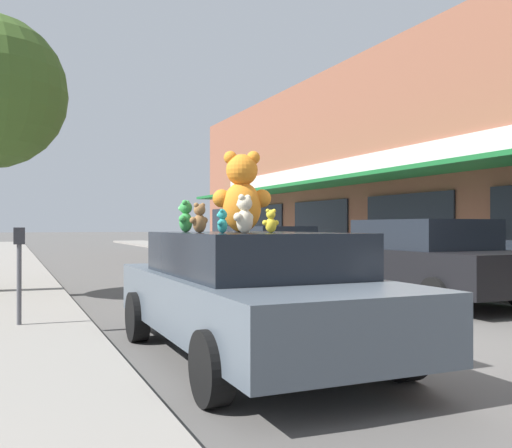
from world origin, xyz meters
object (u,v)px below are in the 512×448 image
teddy_bear_teal (222,222)px  teddy_bear_black (238,217)px  plush_art_car (251,291)px  teddy_bear_yellow (271,221)px  teddy_bear_brown (199,218)px  parked_car_far_right (268,247)px  teddy_bear_cream (244,215)px  teddy_bear_giant (242,193)px  teddy_bear_green (186,217)px  parked_car_far_center (423,259)px  parking_meter (19,263)px

teddy_bear_teal → teddy_bear_black: (0.57, 1.02, 0.06)m
plush_art_car → teddy_bear_yellow: (0.07, -0.37, 0.75)m
plush_art_car → teddy_bear_teal: bearing=-135.9°
teddy_bear_brown → parked_car_far_right: size_ratio=0.07×
plush_art_car → teddy_bear_black: bearing=83.0°
teddy_bear_cream → teddy_bear_giant: bearing=-143.3°
plush_art_car → teddy_bear_green: (-0.58, 0.51, 0.81)m
plush_art_car → parked_car_far_center: size_ratio=0.96×
teddy_bear_giant → parked_car_far_right: size_ratio=0.21×
teddy_bear_giant → teddy_bear_teal: (-0.52, -0.78, -0.33)m
teddy_bear_green → parking_meter: size_ratio=0.29×
teddy_bear_brown → parked_car_far_center: size_ratio=0.07×
plush_art_car → teddy_bear_brown: 1.00m
parked_car_far_right → teddy_bear_yellow: bearing=-114.5°
teddy_bear_teal → parking_meter: bearing=-114.7°
teddy_bear_cream → teddy_bear_green: bearing=-111.3°
teddy_bear_giant → teddy_bear_brown: 0.79m
teddy_bear_brown → teddy_bear_cream: bearing=93.5°
teddy_bear_black → parking_meter: size_ratio=0.28×
teddy_bear_giant → teddy_bear_black: 0.37m
parked_car_far_right → parking_meter: size_ratio=3.43×
teddy_bear_teal → teddy_bear_cream: size_ratio=0.63×
teddy_bear_black → parking_meter: 3.04m
teddy_bear_black → parked_car_far_right: (4.78, 9.57, -0.75)m
teddy_bear_green → plush_art_car: bearing=81.6°
parked_car_far_center → teddy_bear_cream: bearing=-144.7°
teddy_bear_yellow → parked_car_far_center: teddy_bear_yellow is taller
plush_art_car → parked_car_far_center: parked_car_far_center is taller
teddy_bear_teal → parked_car_far_right: teddy_bear_teal is taller
teddy_bear_teal → parking_meter: (-1.77, 2.86, -0.52)m
teddy_bear_teal → teddy_bear_cream: (0.16, -0.17, 0.07)m
teddy_bear_green → teddy_bear_cream: 1.20m
plush_art_car → parking_meter: 3.30m
teddy_bear_green → teddy_bear_black: teddy_bear_green is taller
teddy_bear_black → teddy_bear_cream: (-0.41, -1.19, 0.01)m
teddy_bear_yellow → parking_meter: size_ratio=0.19×
plush_art_car → teddy_bear_giant: size_ratio=4.91×
teddy_bear_green → teddy_bear_yellow: bearing=69.4°
teddy_bear_yellow → teddy_bear_cream: bearing=41.3°
plush_art_car → teddy_bear_green: bearing=138.7°
teddy_bear_yellow → teddy_bear_black: bearing=-84.1°
parked_car_far_right → teddy_bear_cream: bearing=-115.8°
teddy_bear_green → parked_car_far_right: size_ratio=0.08×
teddy_bear_green → parked_car_far_center: bearing=147.5°
teddy_bear_brown → parked_car_far_right: (5.46, 10.20, -0.73)m
teddy_bear_teal → teddy_bear_brown: size_ratio=0.76×
plush_art_car → teddy_bear_black: size_ratio=12.60×
plush_art_car → teddy_bear_cream: 1.11m
parking_meter → teddy_bear_yellow: bearing=-49.2°
teddy_bear_black → parked_car_far_center: teddy_bear_black is taller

